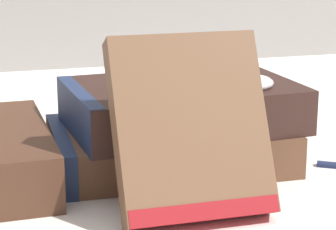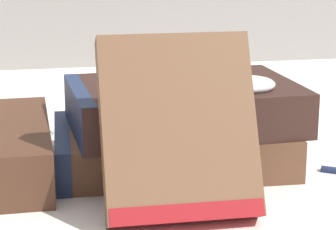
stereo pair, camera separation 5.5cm
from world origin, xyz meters
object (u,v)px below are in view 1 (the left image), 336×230
at_px(reading_glasses, 45,134).
at_px(book_leaning_front, 191,134).
at_px(book_flat_bottom, 164,147).
at_px(pocket_watch, 244,82).
at_px(book_flat_top, 176,106).

bearing_deg(reading_glasses, book_leaning_front, -89.74).
height_order(book_flat_bottom, book_leaning_front, book_leaning_front).
distance_m(book_flat_bottom, pocket_watch, 0.09).
bearing_deg(reading_glasses, pocket_watch, -63.08).
bearing_deg(pocket_watch, reading_glasses, 136.37).
bearing_deg(book_flat_top, reading_glasses, 124.77).
bearing_deg(book_flat_bottom, book_flat_top, -11.53).
height_order(book_flat_top, book_leaning_front, book_leaning_front).
bearing_deg(reading_glasses, book_flat_bottom, -73.19).
distance_m(book_flat_top, book_leaning_front, 0.10).
xyz_separation_m(book_flat_top, reading_glasses, (-0.10, 0.12, -0.05)).
relative_size(pocket_watch, reading_glasses, 0.52).
relative_size(book_flat_top, reading_glasses, 1.98).
distance_m(book_flat_top, pocket_watch, 0.06).
relative_size(book_flat_bottom, book_leaning_front, 1.57).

